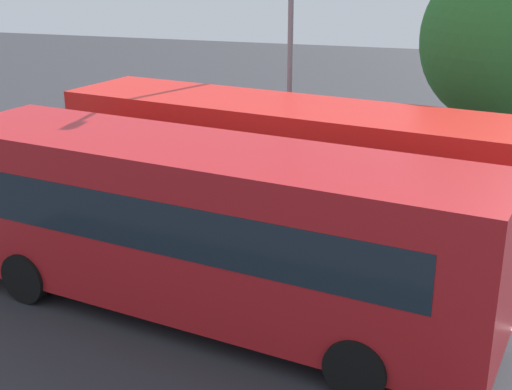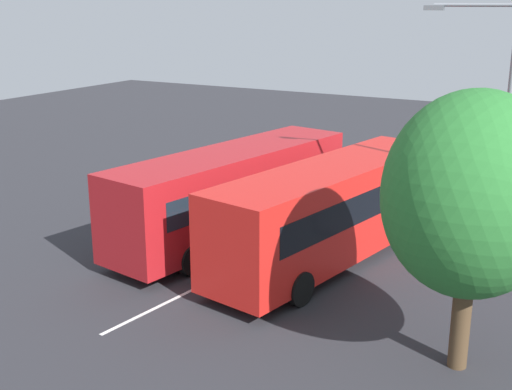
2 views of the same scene
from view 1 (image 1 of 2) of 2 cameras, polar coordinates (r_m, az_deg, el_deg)
ground_plane at (r=14.71m, az=-1.25°, el=-6.30°), size 74.37×74.37×0.00m
bus_far_left at (r=15.81m, az=1.93°, el=2.42°), size 10.65×4.29×3.21m
bus_center_left at (r=12.42m, az=-4.31°, el=-2.44°), size 10.64×4.18×3.21m
street_lamp at (r=19.90m, az=2.76°, el=14.48°), size 0.49×2.64×8.15m
depot_tree at (r=19.82m, az=19.58°, el=11.81°), size 4.34×3.91×6.44m
lane_stripe_outer_left at (r=14.71m, az=-1.25°, el=-6.29°), size 15.61×2.31×0.01m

